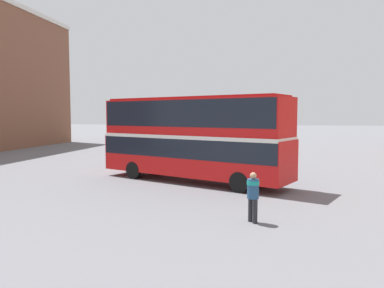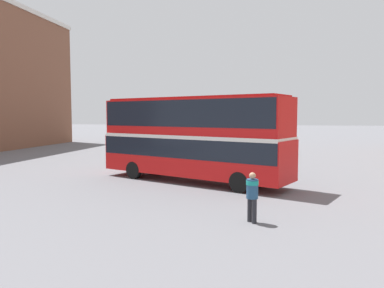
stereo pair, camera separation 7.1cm
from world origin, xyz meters
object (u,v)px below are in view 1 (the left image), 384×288
(parked_car_kerb_far, at_px, (164,146))
(pedestrian_foreground, at_px, (253,192))
(parked_car_kerb_near, at_px, (259,146))
(double_decker_bus, at_px, (192,134))

(parked_car_kerb_far, bearing_deg, pedestrian_foreground, 100.09)
(parked_car_kerb_far, bearing_deg, parked_car_kerb_near, 178.90)
(parked_car_kerb_near, distance_m, parked_car_kerb_far, 8.88)
(double_decker_bus, xyz_separation_m, pedestrian_foreground, (3.49, -7.48, -1.61))
(pedestrian_foreground, xyz_separation_m, parked_car_kerb_far, (-8.58, 21.08, -0.25))
(pedestrian_foreground, distance_m, parked_car_kerb_far, 22.76)
(double_decker_bus, distance_m, parked_car_kerb_far, 14.64)
(parked_car_kerb_near, xyz_separation_m, parked_car_kerb_far, (-8.72, -1.69, 0.01))
(pedestrian_foreground, bearing_deg, parked_car_kerb_far, -106.72)
(double_decker_bus, bearing_deg, parked_car_kerb_far, 135.01)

